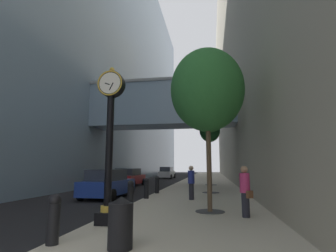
# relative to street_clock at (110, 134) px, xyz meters

# --- Properties ---
(ground_plane) EXTENTS (110.00, 110.00, 0.00)m
(ground_plane) POSITION_rel_street_clock_xyz_m (-0.57, 21.73, -2.80)
(ground_plane) COLOR black
(ground_plane) RESTS_ON ground
(sidewalk_right) EXTENTS (5.78, 80.00, 0.14)m
(sidewalk_right) POSITION_rel_street_clock_xyz_m (2.32, 24.73, -2.73)
(sidewalk_right) COLOR #BCB29E
(sidewalk_right) RESTS_ON ground
(building_block_left) EXTENTS (21.83, 80.00, 36.93)m
(building_block_left) POSITION_rel_street_clock_xyz_m (-11.76, 24.67, 15.59)
(building_block_left) COLOR #758EA8
(building_block_left) RESTS_ON ground
(building_block_right) EXTENTS (9.00, 80.00, 37.37)m
(building_block_right) POSITION_rel_street_clock_xyz_m (9.70, 24.73, 15.88)
(building_block_right) COLOR #A89E89
(building_block_right) RESTS_ON ground
(street_clock) EXTENTS (0.84, 0.55, 4.84)m
(street_clock) POSITION_rel_street_clock_xyz_m (0.00, 0.00, 0.00)
(street_clock) COLOR black
(street_clock) RESTS_ON sidewalk_right
(bollard_nearest) EXTENTS (0.28, 0.28, 1.08)m
(bollard_nearest) POSITION_rel_street_clock_xyz_m (-0.37, -2.09, -2.10)
(bollard_nearest) COLOR black
(bollard_nearest) RESTS_ON sidewalk_right
(bollard_third) EXTENTS (0.28, 0.28, 1.08)m
(bollard_third) POSITION_rel_street_clock_xyz_m (-0.37, 3.40, -2.10)
(bollard_third) COLOR black
(bollard_third) RESTS_ON sidewalk_right
(bollard_fourth) EXTENTS (0.28, 0.28, 1.08)m
(bollard_fourth) POSITION_rel_street_clock_xyz_m (-0.37, 6.15, -2.10)
(bollard_fourth) COLOR black
(bollard_fourth) RESTS_ON sidewalk_right
(bollard_fifth) EXTENTS (0.28, 0.28, 1.08)m
(bollard_fifth) POSITION_rel_street_clock_xyz_m (-0.37, 8.89, -2.10)
(bollard_fifth) COLOR black
(bollard_fifth) RESTS_ON sidewalk_right
(street_tree_near) EXTENTS (2.93, 2.93, 6.41)m
(street_tree_near) POSITION_rel_street_clock_xyz_m (2.99, 2.63, 2.04)
(street_tree_near) COLOR #333335
(street_tree_near) RESTS_ON sidewalk_right
(street_tree_mid_near) EXTENTS (2.86, 2.86, 7.21)m
(street_tree_mid_near) POSITION_rel_street_clock_xyz_m (2.99, 9.77, 2.88)
(street_tree_mid_near) COLOR #333335
(street_tree_mid_near) RESTS_ON sidewalk_right
(street_tree_mid_far) EXTENTS (1.93, 1.93, 6.15)m
(street_tree_mid_far) POSITION_rel_street_clock_xyz_m (2.99, 16.90, 2.32)
(street_tree_mid_far) COLOR #333335
(street_tree_mid_far) RESTS_ON sidewalk_right
(trash_bin) EXTENTS (0.53, 0.53, 1.05)m
(trash_bin) POSITION_rel_street_clock_xyz_m (1.19, -2.12, -2.13)
(trash_bin) COLOR black
(trash_bin) RESTS_ON sidewalk_right
(pedestrian_walking) EXTENTS (0.47, 0.52, 1.70)m
(pedestrian_walking) POSITION_rel_street_clock_xyz_m (4.19, 1.75, -1.77)
(pedestrian_walking) COLOR #23232D
(pedestrian_walking) RESTS_ON sidewalk_right
(pedestrian_by_clock) EXTENTS (0.36, 0.36, 1.71)m
(pedestrian_by_clock) POSITION_rel_street_clock_xyz_m (2.03, 6.04, -1.75)
(pedestrian_by_clock) COLOR #23232D
(pedestrian_by_clock) RESTS_ON sidewalk_right
(car_white_near) EXTENTS (2.10, 4.74, 1.73)m
(car_white_near) POSITION_rel_street_clock_xyz_m (-3.73, 31.94, -1.97)
(car_white_near) COLOR silver
(car_white_near) RESTS_ON ground
(car_blue_mid) EXTENTS (2.18, 4.36, 1.64)m
(car_blue_mid) POSITION_rel_street_clock_xyz_m (-2.98, 7.22, -2.00)
(car_blue_mid) COLOR navy
(car_blue_mid) RESTS_ON ground
(car_red_far) EXTENTS (2.23, 4.52, 1.62)m
(car_red_far) POSITION_rel_street_clock_xyz_m (-4.57, 16.00, -2.01)
(car_red_far) COLOR #AD191E
(car_red_far) RESTS_ON ground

